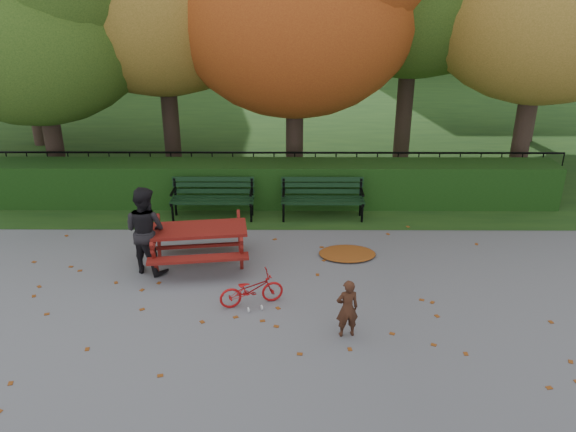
{
  "coord_description": "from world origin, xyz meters",
  "views": [
    {
      "loc": [
        0.41,
        -7.72,
        4.94
      ],
      "look_at": [
        0.36,
        1.43,
        1.0
      ],
      "focal_mm": 35.0,
      "sensor_mm": 36.0,
      "label": 1
    }
  ],
  "objects_px": {
    "bench_right": "(322,195)",
    "adult": "(145,230)",
    "child": "(347,308)",
    "bench_left": "(213,195)",
    "picnic_table": "(198,236)",
    "bicycle": "(251,289)"
  },
  "relations": [
    {
      "from": "bench_left",
      "to": "child",
      "type": "height_order",
      "value": "child"
    },
    {
      "from": "picnic_table",
      "to": "child",
      "type": "height_order",
      "value": "child"
    },
    {
      "from": "picnic_table",
      "to": "bicycle",
      "type": "xyz_separation_m",
      "value": [
        1.05,
        -1.35,
        -0.3
      ]
    },
    {
      "from": "picnic_table",
      "to": "bicycle",
      "type": "relative_size",
      "value": 1.82
    },
    {
      "from": "bench_left",
      "to": "child",
      "type": "distance_m",
      "value": 5.11
    },
    {
      "from": "bench_left",
      "to": "adult",
      "type": "height_order",
      "value": "adult"
    },
    {
      "from": "bench_right",
      "to": "child",
      "type": "xyz_separation_m",
      "value": [
        0.14,
        -4.44,
        -0.06
      ]
    },
    {
      "from": "picnic_table",
      "to": "bicycle",
      "type": "height_order",
      "value": "picnic_table"
    },
    {
      "from": "picnic_table",
      "to": "child",
      "type": "xyz_separation_m",
      "value": [
        2.51,
        -2.19,
        -0.12
      ]
    },
    {
      "from": "bench_right",
      "to": "child",
      "type": "height_order",
      "value": "child"
    },
    {
      "from": "picnic_table",
      "to": "bench_right",
      "type": "bearing_deg",
      "value": 35.97
    },
    {
      "from": "child",
      "to": "picnic_table",
      "type": "bearing_deg",
      "value": -51.71
    },
    {
      "from": "bench_left",
      "to": "adult",
      "type": "relative_size",
      "value": 1.12
    },
    {
      "from": "adult",
      "to": "bicycle",
      "type": "relative_size",
      "value": 1.52
    },
    {
      "from": "bench_left",
      "to": "child",
      "type": "bearing_deg",
      "value": -60.23
    },
    {
      "from": "bench_right",
      "to": "adult",
      "type": "bearing_deg",
      "value": -143.06
    },
    {
      "from": "picnic_table",
      "to": "child",
      "type": "relative_size",
      "value": 2.07
    },
    {
      "from": "child",
      "to": "adult",
      "type": "bearing_deg",
      "value": -40.82
    },
    {
      "from": "child",
      "to": "adult",
      "type": "relative_size",
      "value": 0.58
    },
    {
      "from": "picnic_table",
      "to": "adult",
      "type": "xyz_separation_m",
      "value": [
        -0.89,
        -0.21,
        0.22
      ]
    },
    {
      "from": "bench_right",
      "to": "bench_left",
      "type": "bearing_deg",
      "value": 180.0
    },
    {
      "from": "bicycle",
      "to": "picnic_table",
      "type": "bearing_deg",
      "value": 20.13
    }
  ]
}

